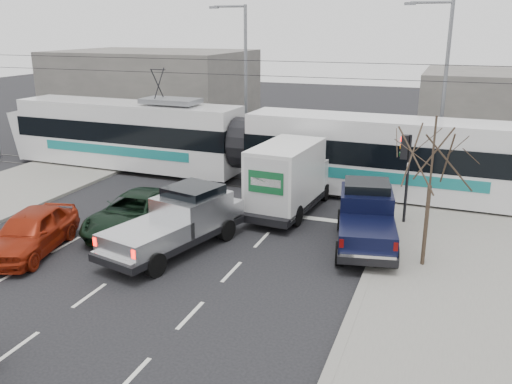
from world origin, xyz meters
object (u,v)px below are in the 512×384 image
(navy_pickup, at_px, (366,216))
(bare_tree, at_px, (432,158))
(street_lamp_far, at_px, (243,72))
(street_lamp_near, at_px, (441,82))
(box_truck, at_px, (290,178))
(green_car, at_px, (136,212))
(red_car, at_px, (31,232))
(silver_pickup, at_px, (180,220))
(tram, at_px, (244,144))
(traffic_signal, at_px, (405,160))

(navy_pickup, bearing_deg, bare_tree, -44.31)
(bare_tree, bearing_deg, street_lamp_far, 131.12)
(street_lamp_near, distance_m, box_truck, 9.95)
(green_car, bearing_deg, red_car, -128.08)
(red_car, bearing_deg, green_car, 41.89)
(street_lamp_near, relative_size, silver_pickup, 1.43)
(silver_pickup, height_order, green_car, silver_pickup)
(street_lamp_far, distance_m, red_car, 17.55)
(tram, xyz_separation_m, silver_pickup, (1.06, -9.02, -0.91))
(bare_tree, xyz_separation_m, tram, (-9.49, 7.80, -1.80))
(navy_pickup, bearing_deg, street_lamp_near, 68.71)
(traffic_signal, relative_size, navy_pickup, 0.65)
(green_car, height_order, red_car, red_car)
(traffic_signal, relative_size, tram, 0.13)
(street_lamp_far, distance_m, silver_pickup, 15.63)
(bare_tree, distance_m, navy_pickup, 3.74)
(box_truck, bearing_deg, tram, 138.86)
(navy_pickup, xyz_separation_m, green_car, (-8.80, -1.65, -0.37))
(tram, bearing_deg, street_lamp_far, 113.76)
(silver_pickup, relative_size, navy_pickup, 1.13)
(street_lamp_far, xyz_separation_m, green_car, (0.82, -13.72, -4.38))
(street_lamp_near, relative_size, navy_pickup, 1.62)
(navy_pickup, relative_size, green_car, 1.05)
(tram, distance_m, red_car, 11.92)
(green_car, distance_m, red_car, 3.96)
(silver_pickup, bearing_deg, navy_pickup, 37.17)
(street_lamp_far, bearing_deg, traffic_signal, -41.72)
(street_lamp_far, xyz_separation_m, red_car, (-1.46, -16.95, -4.32))
(street_lamp_near, xyz_separation_m, street_lamp_far, (-11.50, 2.00, 0.00))
(bare_tree, xyz_separation_m, navy_pickup, (-2.16, 1.44, -2.69))
(tram, xyz_separation_m, navy_pickup, (7.33, -6.37, -0.89))
(bare_tree, distance_m, street_lamp_far, 17.97)
(tram, bearing_deg, bare_tree, -37.61)
(traffic_signal, relative_size, silver_pickup, 0.57)
(navy_pickup, bearing_deg, street_lamp_far, 117.86)
(bare_tree, distance_m, street_lamp_near, 11.58)
(street_lamp_near, distance_m, silver_pickup, 15.64)
(street_lamp_near, bearing_deg, green_car, -132.34)
(street_lamp_far, xyz_separation_m, tram, (2.29, -5.70, -3.12))
(silver_pickup, relative_size, red_car, 1.35)
(bare_tree, height_order, street_lamp_far, street_lamp_far)
(bare_tree, height_order, tram, tram)
(traffic_signal, height_order, tram, tram)
(bare_tree, relative_size, tram, 0.18)
(bare_tree, distance_m, box_truck, 7.52)
(street_lamp_near, distance_m, tram, 10.40)
(traffic_signal, relative_size, street_lamp_far, 0.40)
(street_lamp_near, bearing_deg, street_lamp_far, 170.13)
(bare_tree, height_order, green_car, bare_tree)
(tram, relative_size, navy_pickup, 4.95)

